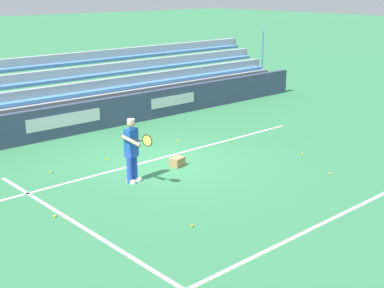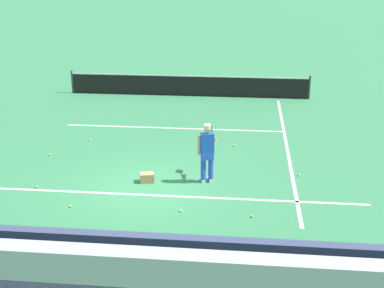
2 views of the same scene
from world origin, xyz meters
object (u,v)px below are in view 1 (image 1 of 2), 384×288
at_px(tennis_ball_by_box, 192,225).
at_px(tennis_ball_far_right, 179,141).
at_px(tennis_ball_toward_net, 330,174).
at_px(tennis_ball_far_left, 302,154).
at_px(ball_box_cardboard, 177,162).
at_px(tennis_ball_near_player, 55,216).
at_px(tennis_ball_stray_back, 108,159).
at_px(tennis_ball_on_baseline, 51,172).
at_px(tennis_player, 132,150).
at_px(tennis_ball_midcourt, 231,141).

bearing_deg(tennis_ball_by_box, tennis_ball_far_right, -128.05).
bearing_deg(tennis_ball_toward_net, tennis_ball_by_box, -1.01).
bearing_deg(tennis_ball_by_box, tennis_ball_far_left, -165.74).
xyz_separation_m(ball_box_cardboard, tennis_ball_toward_net, (-2.67, 3.39, -0.10)).
relative_size(tennis_ball_near_player, tennis_ball_stray_back, 1.00).
bearing_deg(tennis_ball_far_left, tennis_ball_on_baseline, -29.64).
distance_m(tennis_ball_stray_back, tennis_ball_far_left, 5.95).
xyz_separation_m(tennis_ball_far_right, tennis_ball_toward_net, (-1.02, 5.25, 0.00)).
height_order(tennis_ball_far_right, tennis_ball_near_player, same).
xyz_separation_m(ball_box_cardboard, tennis_ball_far_right, (-1.65, -1.86, -0.10)).
distance_m(tennis_ball_by_box, tennis_ball_stray_back, 5.25).
relative_size(tennis_player, tennis_ball_far_left, 25.98).
relative_size(tennis_ball_near_player, tennis_ball_midcourt, 1.00).
distance_m(tennis_ball_by_box, tennis_ball_toward_net, 5.07).
bearing_deg(tennis_ball_far_left, tennis_ball_by_box, 14.26).
bearing_deg(tennis_ball_by_box, tennis_ball_on_baseline, -83.44).
distance_m(tennis_player, tennis_ball_toward_net, 5.49).
height_order(tennis_ball_toward_net, tennis_ball_near_player, same).
bearing_deg(tennis_ball_on_baseline, tennis_ball_far_right, 179.27).
bearing_deg(tennis_ball_toward_net, tennis_ball_near_player, -19.69).
height_order(tennis_ball_by_box, tennis_ball_far_left, same).
distance_m(tennis_ball_toward_net, tennis_ball_near_player, 7.48).
bearing_deg(tennis_ball_on_baseline, tennis_player, 121.36).
xyz_separation_m(tennis_ball_midcourt, tennis_ball_far_left, (-0.55, 2.53, 0.00)).
bearing_deg(tennis_ball_stray_back, tennis_ball_by_box, 76.78).
distance_m(tennis_ball_midcourt, tennis_ball_stray_back, 4.32).
bearing_deg(tennis_ball_on_baseline, tennis_ball_toward_net, 136.84).
distance_m(tennis_ball_by_box, tennis_ball_near_player, 3.14).
height_order(tennis_ball_midcourt, tennis_ball_stray_back, same).
bearing_deg(tennis_ball_by_box, tennis_ball_stray_back, -103.22).
height_order(tennis_player, tennis_ball_far_right, tennis_player).
distance_m(tennis_ball_near_player, tennis_ball_stray_back, 4.16).
xyz_separation_m(ball_box_cardboard, tennis_ball_midcourt, (-2.99, -0.73, -0.10)).
bearing_deg(ball_box_cardboard, tennis_ball_toward_net, 128.19).
relative_size(tennis_ball_toward_net, tennis_ball_near_player, 1.00).
height_order(tennis_player, tennis_ball_near_player, tennis_player).
distance_m(tennis_ball_by_box, tennis_ball_on_baseline, 5.26).
distance_m(tennis_ball_toward_net, tennis_ball_on_baseline, 7.77).
xyz_separation_m(tennis_ball_near_player, tennis_ball_far_left, (-7.91, 0.92, 0.00)).
bearing_deg(tennis_ball_stray_back, tennis_ball_far_right, -179.00).
bearing_deg(tennis_player, tennis_ball_near_player, 14.30).
bearing_deg(tennis_ball_near_player, tennis_ball_by_box, 129.17).
bearing_deg(ball_box_cardboard, tennis_ball_by_box, 54.06).
distance_m(ball_box_cardboard, tennis_ball_by_box, 4.08).
relative_size(tennis_ball_by_box, tennis_ball_stray_back, 1.00).
xyz_separation_m(tennis_ball_far_right, tennis_ball_stray_back, (2.84, 0.05, 0.00)).
height_order(tennis_ball_on_baseline, tennis_ball_midcourt, same).
xyz_separation_m(tennis_ball_toward_net, tennis_ball_midcourt, (-0.32, -4.13, 0.00)).
bearing_deg(tennis_ball_on_baseline, ball_box_cardboard, 147.36).
bearing_deg(tennis_ball_on_baseline, tennis_ball_near_player, 63.68).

